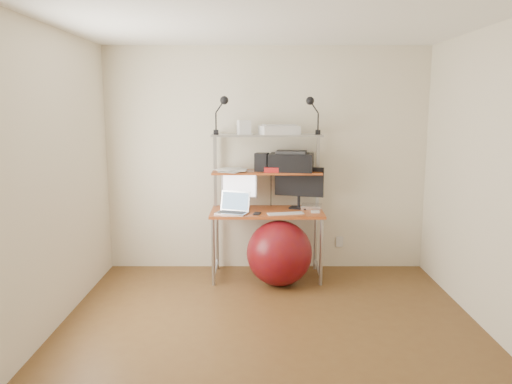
{
  "coord_description": "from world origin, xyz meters",
  "views": [
    {
      "loc": [
        -0.12,
        -3.8,
        1.85
      ],
      "look_at": [
        -0.12,
        1.15,
        0.99
      ],
      "focal_mm": 35.0,
      "sensor_mm": 36.0,
      "label": 1
    }
  ],
  "objects_px": {
    "monitor_silver": "(239,187)",
    "exercise_ball": "(279,253)",
    "laptop": "(234,208)",
    "printer": "(291,162)",
    "monitor_black": "(299,184)"
  },
  "relations": [
    {
      "from": "monitor_silver",
      "to": "exercise_ball",
      "type": "height_order",
      "value": "monitor_silver"
    },
    {
      "from": "printer",
      "to": "exercise_ball",
      "type": "xyz_separation_m",
      "value": [
        -0.14,
        -0.38,
        -0.91
      ]
    },
    {
      "from": "laptop",
      "to": "printer",
      "type": "bearing_deg",
      "value": 39.95
    },
    {
      "from": "monitor_black",
      "to": "monitor_silver",
      "type": "bearing_deg",
      "value": -162.55
    },
    {
      "from": "laptop",
      "to": "exercise_ball",
      "type": "xyz_separation_m",
      "value": [
        0.48,
        -0.14,
        -0.45
      ]
    },
    {
      "from": "monitor_black",
      "to": "laptop",
      "type": "xyz_separation_m",
      "value": [
        -0.7,
        -0.24,
        -0.22
      ]
    },
    {
      "from": "monitor_black",
      "to": "exercise_ball",
      "type": "distance_m",
      "value": 0.81
    },
    {
      "from": "printer",
      "to": "monitor_black",
      "type": "bearing_deg",
      "value": 15.3
    },
    {
      "from": "monitor_silver",
      "to": "exercise_ball",
      "type": "distance_m",
      "value": 0.86
    },
    {
      "from": "laptop",
      "to": "printer",
      "type": "xyz_separation_m",
      "value": [
        0.61,
        0.24,
        0.47
      ]
    },
    {
      "from": "monitor_black",
      "to": "laptop",
      "type": "bearing_deg",
      "value": -142.85
    },
    {
      "from": "printer",
      "to": "monitor_silver",
      "type": "bearing_deg",
      "value": -171.68
    },
    {
      "from": "laptop",
      "to": "printer",
      "type": "relative_size",
      "value": 0.75
    },
    {
      "from": "monitor_silver",
      "to": "laptop",
      "type": "bearing_deg",
      "value": -90.24
    },
    {
      "from": "monitor_silver",
      "to": "laptop",
      "type": "relative_size",
      "value": 1.16
    }
  ]
}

